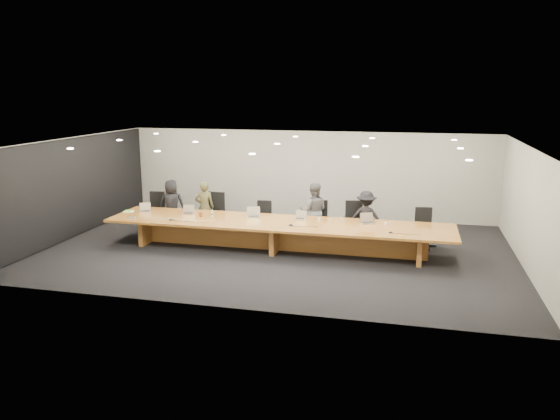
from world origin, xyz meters
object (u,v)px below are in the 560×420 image
object	(u,v)px
laptop_b	(188,209)
person_d	(366,218)
person_a	(172,205)
person_c	(314,211)
mic_right	(391,232)
mic_left	(171,220)
chair_left	(213,212)
mic_center	(291,225)
conference_table	(277,230)
laptop_e	(368,218)
water_bottle	(212,214)
laptop_a	(145,207)
paper_cup_near	(319,219)
laptop_c	(254,212)
paper_cup_far	(386,224)
av_box	(132,218)
chair_mid_right	(318,220)
chair_far_right	(424,228)
amber_mug	(201,215)
chair_right	(354,221)
person_b	(205,207)
chair_far_left	(155,210)
laptop_d	(300,215)
chair_mid_left	(263,218)

from	to	relation	value
laptop_b	person_d	bearing A→B (deg)	-3.17
person_a	laptop_b	xyz separation A→B (m)	(0.87, -0.83, 0.10)
person_c	mic_right	world-z (taller)	person_c
person_a	mic_left	size ratio (longest dim) A/B	11.66
chair_left	mic_center	bearing A→B (deg)	-25.39
conference_table	laptop_e	distance (m)	2.36
water_bottle	mic_left	bearing A→B (deg)	-150.93
laptop_a	mic_center	distance (m)	4.37
laptop_a	paper_cup_near	xyz separation A→B (m)	(4.95, 0.06, -0.08)
laptop_c	laptop_e	world-z (taller)	laptop_c
paper_cup_far	av_box	bearing A→B (deg)	-173.04
laptop_c	mic_right	xyz separation A→B (m)	(3.65, -0.79, -0.12)
chair_mid_right	chair_far_right	distance (m)	2.87
conference_table	laptop_a	bearing A→B (deg)	175.60
chair_far_right	amber_mug	xyz separation A→B (m)	(-5.86, -1.09, 0.27)
chair_right	mic_left	distance (m)	4.94
person_a	person_d	size ratio (longest dim) A/B	1.06
person_b	amber_mug	distance (m)	1.16
chair_mid_right	mic_left	bearing A→B (deg)	-153.56
chair_far_left	laptop_c	bearing A→B (deg)	-16.95
chair_left	mic_left	distance (m)	1.85
person_d	av_box	size ratio (longest dim) A/B	7.84
chair_far_left	av_box	bearing A→B (deg)	-84.58
person_d	mic_right	size ratio (longest dim) A/B	13.00
chair_far_left	person_d	xyz separation A→B (m)	(6.29, -0.13, 0.16)
person_d	laptop_d	world-z (taller)	person_d
chair_right	person_d	xyz separation A→B (m)	(0.33, -0.13, 0.16)
laptop_a	amber_mug	xyz separation A→B (m)	(1.77, -0.23, -0.06)
chair_far_left	av_box	size ratio (longest dim) A/B	6.08
chair_far_right	laptop_d	distance (m)	3.31
mic_left	mic_right	distance (m)	5.66
laptop_c	av_box	world-z (taller)	laptop_c
mic_center	mic_right	xyz separation A→B (m)	(2.49, -0.13, -0.00)
person_a	laptop_b	distance (m)	1.21
chair_mid_left	paper_cup_near	distance (m)	2.05
person_a	mic_right	bearing A→B (deg)	148.91
chair_far_left	amber_mug	bearing A→B (deg)	-33.40
laptop_d	person_b	bearing A→B (deg)	171.19
person_d	water_bottle	size ratio (longest dim) A/B	7.52
laptop_c	paper_cup_near	distance (m)	1.79
chair_mid_left	av_box	world-z (taller)	chair_mid_left
chair_mid_right	chair_far_right	world-z (taller)	chair_mid_right
chair_far_left	paper_cup_near	size ratio (longest dim) A/B	13.11
laptop_d	laptop_e	xyz separation A→B (m)	(1.79, -0.02, 0.02)
laptop_b	person_b	bearing A→B (deg)	67.71
chair_far_right	laptop_a	distance (m)	7.69
chair_right	paper_cup_far	size ratio (longest dim) A/B	13.96
water_bottle	amber_mug	distance (m)	0.34
water_bottle	person_a	bearing A→B (deg)	146.40
water_bottle	av_box	size ratio (longest dim) A/B	1.04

